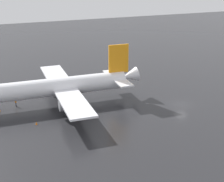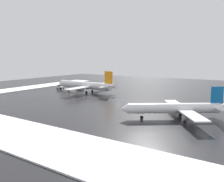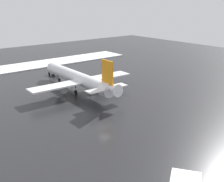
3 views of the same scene
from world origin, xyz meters
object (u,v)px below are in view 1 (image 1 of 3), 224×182
at_px(traffic_cone_mid_line, 36,123).
at_px(ground_crew_by_nose_gear, 16,102).
at_px(airplane_parked_portside, 53,87).
at_px(traffic_cone_near_nose, 0,110).

bearing_deg(traffic_cone_mid_line, ground_crew_by_nose_gear, 103.72).
xyz_separation_m(ground_crew_by_nose_gear, traffic_cone_mid_line, (2.52, -10.32, -0.70)).
bearing_deg(traffic_cone_mid_line, airplane_parked_portside, 58.98).
relative_size(airplane_parked_portside, traffic_cone_near_nose, 72.51).
relative_size(ground_crew_by_nose_gear, traffic_cone_mid_line, 3.11).
bearing_deg(airplane_parked_portside, ground_crew_by_nose_gear, -13.24).
height_order(traffic_cone_near_nose, traffic_cone_mid_line, same).
height_order(airplane_parked_portside, traffic_cone_mid_line, airplane_parked_portside).
xyz_separation_m(airplane_parked_portside, ground_crew_by_nose_gear, (-7.53, 1.99, -2.95)).
relative_size(ground_crew_by_nose_gear, traffic_cone_near_nose, 3.11).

